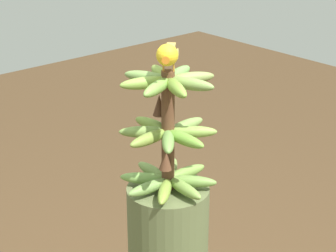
# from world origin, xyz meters

# --- Properties ---
(banana_bunch) EXTENTS (0.28, 0.28, 0.35)m
(banana_bunch) POSITION_xyz_m (0.00, -0.00, 1.09)
(banana_bunch) COLOR brown
(banana_bunch) RESTS_ON banana_tree
(perched_bird) EXTENTS (0.15, 0.15, 0.08)m
(perched_bird) POSITION_xyz_m (0.01, 0.01, 1.32)
(perched_bird) COLOR #C68933
(perched_bird) RESTS_ON banana_bunch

